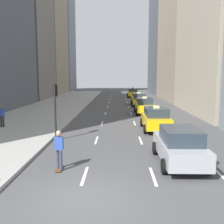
# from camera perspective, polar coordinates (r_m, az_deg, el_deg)

# --- Properties ---
(ground_plane) EXTENTS (160.00, 160.00, 0.00)m
(ground_plane) POSITION_cam_1_polar(r_m,az_deg,el_deg) (9.25, -6.32, -18.19)
(ground_plane) COLOR #474749
(sidewalk_left) EXTENTS (8.00, 66.00, 0.15)m
(sidewalk_left) POSITION_cam_1_polar(r_m,az_deg,el_deg) (36.39, -11.68, 1.42)
(sidewalk_left) COLOR #9E9E99
(sidewalk_left) RESTS_ON ground
(lane_markings) EXTENTS (5.72, 56.00, 0.01)m
(lane_markings) POSITION_cam_1_polar(r_m,az_deg,el_deg) (31.53, 3.90, 0.47)
(lane_markings) COLOR white
(lane_markings) RESTS_ON ground
(building_row_left) EXTENTS (6.00, 69.21, 35.82)m
(building_row_left) POSITION_cam_1_polar(r_m,az_deg,el_deg) (47.63, -18.35, 19.14)
(building_row_left) COLOR slate
(building_row_left) RESTS_ON ground
(building_row_right) EXTENTS (6.00, 62.58, 24.78)m
(building_row_right) POSITION_cam_1_polar(r_m,az_deg,el_deg) (43.53, 16.37, 16.41)
(building_row_right) COLOR gray
(building_row_right) RESTS_ON ground
(taxi_lead) EXTENTS (2.02, 4.40, 1.87)m
(taxi_lead) POSITION_cam_1_polar(r_m,az_deg,el_deg) (36.03, 5.81, 2.77)
(taxi_lead) COLOR yellow
(taxi_lead) RESTS_ON ground
(taxi_second) EXTENTS (2.02, 4.40, 1.87)m
(taxi_second) POSITION_cam_1_polar(r_m,az_deg,el_deg) (28.42, 7.02, 1.39)
(taxi_second) COLOR yellow
(taxi_second) RESTS_ON ground
(taxi_third) EXTENTS (2.02, 4.40, 1.87)m
(taxi_third) POSITION_cam_1_polar(r_m,az_deg,el_deg) (19.94, 9.48, -1.41)
(taxi_third) COLOR yellow
(taxi_third) RESTS_ON ground
(taxi_fourth) EXTENTS (2.02, 4.40, 1.87)m
(taxi_fourth) POSITION_cam_1_polar(r_m,az_deg,el_deg) (50.27, 4.54, 4.22)
(taxi_fourth) COLOR yellow
(taxi_fourth) RESTS_ON ground
(sedan_black_near) EXTENTS (2.02, 4.44, 1.72)m
(sedan_black_near) POSITION_cam_1_polar(r_m,az_deg,el_deg) (12.55, 14.46, -7.06)
(sedan_black_near) COLOR #9EA0A5
(sedan_black_near) RESTS_ON ground
(skateboarder) EXTENTS (0.36, 0.80, 1.75)m
(skateboarder) POSITION_cam_1_polar(r_m,az_deg,el_deg) (11.61, -11.46, -7.74)
(skateboarder) COLOR brown
(skateboarder) RESTS_ON ground
(pedestrian_mid_block) EXTENTS (0.36, 0.22, 1.65)m
(pedestrian_mid_block) POSITION_cam_1_polar(r_m,az_deg,el_deg) (21.86, -22.85, -0.61)
(pedestrian_mid_block) COLOR #23232D
(pedestrian_mid_block) RESTS_ON sidewalk_left
(traffic_light_pole) EXTENTS (0.24, 0.42, 3.60)m
(traffic_light_pole) POSITION_cam_1_polar(r_m,az_deg,el_deg) (16.71, -12.24, 2.03)
(traffic_light_pole) COLOR black
(traffic_light_pole) RESTS_ON ground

